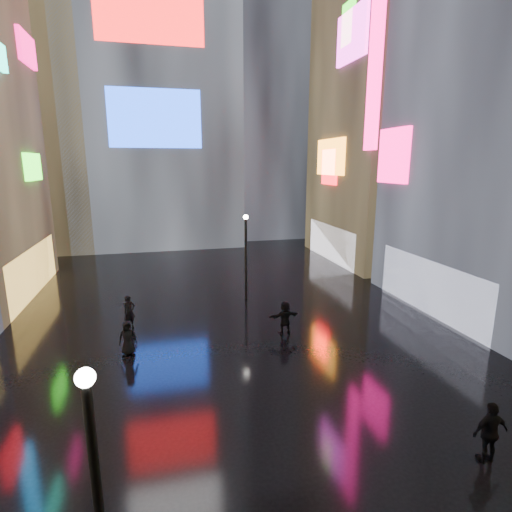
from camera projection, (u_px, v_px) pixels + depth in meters
name	position (u px, v px, depth m)	size (l,w,h in m)	color
ground	(222.00, 311.00, 22.48)	(140.00, 140.00, 0.00)	black
building_right_far	(393.00, 90.00, 32.51)	(10.28, 12.00, 28.00)	black
tower_main	(150.00, 31.00, 39.71)	(16.00, 14.20, 42.00)	black
tower_flank_right	(261.00, 84.00, 45.33)	(12.00, 12.00, 34.00)	black
tower_flank_left	(33.00, 110.00, 37.08)	(10.00, 10.00, 26.00)	black
lamp_near	(98.00, 498.00, 6.32)	(0.30, 0.30, 5.20)	black
lamp_far	(246.00, 252.00, 23.94)	(0.30, 0.30, 5.20)	black
pedestrian_3	(490.00, 432.00, 10.98)	(1.06, 0.44, 1.80)	black
pedestrian_4	(127.00, 338.00, 17.26)	(0.75, 0.49, 1.53)	black
pedestrian_5	(285.00, 318.00, 19.34)	(1.53, 0.49, 1.65)	black
pedestrian_6	(129.00, 312.00, 20.00)	(0.62, 0.41, 1.71)	black
umbrella_2	(125.00, 312.00, 16.99)	(0.95, 0.97, 0.87)	black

